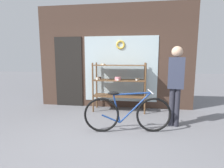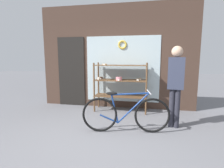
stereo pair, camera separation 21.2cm
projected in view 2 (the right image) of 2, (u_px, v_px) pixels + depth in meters
ground_plane at (94, 141)px, 3.12m from camera, size 30.00×30.00×0.00m
storefront_facade at (114, 58)px, 5.14m from camera, size 4.58×0.13×3.00m
display_case at (120, 82)px, 4.82m from camera, size 1.44×0.49×1.35m
bicycle at (126, 114)px, 3.46m from camera, size 1.73×0.46×0.83m
pedestrian at (176, 80)px, 3.61m from camera, size 0.34×0.23×1.72m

